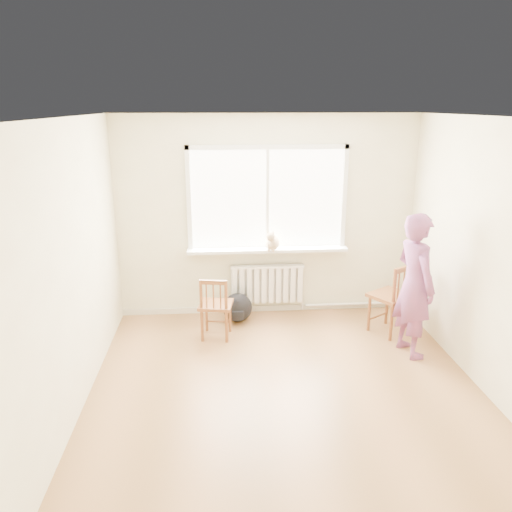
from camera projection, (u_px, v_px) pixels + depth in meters
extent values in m
plane|color=#A06E41|center=(288.00, 400.00, 4.94)|extent=(4.50, 4.50, 0.00)
plane|color=white|center=(295.00, 118.00, 4.15)|extent=(4.50, 4.50, 0.00)
cube|color=beige|center=(267.00, 217.00, 6.69)|extent=(4.00, 0.01, 2.70)
cube|color=white|center=(267.00, 199.00, 6.60)|extent=(2.00, 0.02, 1.30)
cube|color=white|center=(268.00, 147.00, 6.38)|extent=(2.12, 0.05, 0.06)
cube|color=white|center=(189.00, 201.00, 6.50)|extent=(0.06, 0.05, 1.42)
cube|color=white|center=(344.00, 198.00, 6.65)|extent=(0.06, 0.05, 1.42)
cube|color=white|center=(267.00, 199.00, 6.58)|extent=(0.04, 0.05, 1.30)
cube|color=white|center=(268.00, 250.00, 6.71)|extent=(2.15, 0.22, 0.04)
cube|color=white|center=(267.00, 283.00, 6.91)|extent=(1.00, 0.02, 0.55)
cube|color=white|center=(267.00, 285.00, 6.86)|extent=(1.00, 0.10, 0.51)
cube|color=white|center=(267.00, 267.00, 6.79)|extent=(1.00, 0.12, 0.03)
cylinder|color=silver|center=(354.00, 304.00, 7.10)|extent=(1.40, 0.04, 0.04)
cube|color=beige|center=(266.00, 308.00, 7.06)|extent=(4.00, 0.03, 0.08)
cube|color=brown|center=(216.00, 305.00, 6.17)|extent=(0.46, 0.44, 0.04)
cylinder|color=brown|center=(230.00, 316.00, 6.36)|extent=(0.03, 0.03, 0.43)
cylinder|color=brown|center=(207.00, 315.00, 6.39)|extent=(0.03, 0.03, 0.43)
cylinder|color=brown|center=(227.00, 326.00, 6.08)|extent=(0.03, 0.03, 0.43)
cylinder|color=brown|center=(202.00, 325.00, 6.10)|extent=(0.03, 0.03, 0.43)
cylinder|color=brown|center=(226.00, 312.00, 6.02)|extent=(0.04, 0.04, 0.81)
cylinder|color=brown|center=(202.00, 311.00, 6.05)|extent=(0.04, 0.04, 0.81)
cube|color=brown|center=(213.00, 282.00, 5.92)|extent=(0.33, 0.09, 0.05)
cylinder|color=brown|center=(220.00, 296.00, 5.97)|extent=(0.02, 0.02, 0.32)
cylinder|color=brown|center=(213.00, 296.00, 5.97)|extent=(0.02, 0.02, 0.32)
cylinder|color=brown|center=(206.00, 295.00, 5.98)|extent=(0.02, 0.02, 0.32)
cube|color=brown|center=(391.00, 296.00, 6.28)|extent=(0.63, 0.62, 0.04)
cylinder|color=brown|center=(387.00, 306.00, 6.59)|extent=(0.04, 0.04, 0.49)
cylinder|color=brown|center=(369.00, 313.00, 6.38)|extent=(0.04, 0.04, 0.49)
cylinder|color=brown|center=(409.00, 315.00, 6.32)|extent=(0.04, 0.04, 0.49)
cylinder|color=brown|center=(391.00, 322.00, 6.12)|extent=(0.04, 0.04, 0.49)
cylinder|color=brown|center=(411.00, 299.00, 6.25)|extent=(0.04, 0.04, 0.93)
cylinder|color=brown|center=(393.00, 305.00, 6.05)|extent=(0.04, 0.04, 0.93)
cube|color=brown|center=(405.00, 269.00, 6.02)|extent=(0.34, 0.24, 0.06)
cylinder|color=brown|center=(409.00, 282.00, 6.14)|extent=(0.02, 0.02, 0.37)
cylinder|color=brown|center=(404.00, 284.00, 6.08)|extent=(0.02, 0.02, 0.37)
cylinder|color=brown|center=(398.00, 286.00, 6.03)|extent=(0.02, 0.02, 0.37)
imported|color=#C24056|center=(415.00, 285.00, 5.65)|extent=(0.53, 0.69, 1.68)
ellipsoid|color=beige|center=(272.00, 242.00, 6.61)|extent=(0.27, 0.33, 0.21)
sphere|color=beige|center=(271.00, 237.00, 6.44)|extent=(0.12, 0.12, 0.12)
cone|color=beige|center=(268.00, 232.00, 6.43)|extent=(0.04, 0.04, 0.05)
cone|color=beige|center=(273.00, 232.00, 6.42)|extent=(0.04, 0.04, 0.05)
cylinder|color=beige|center=(274.00, 244.00, 6.77)|extent=(0.08, 0.19, 0.03)
cylinder|color=beige|center=(269.00, 248.00, 6.53)|extent=(0.03, 0.03, 0.11)
cylinder|color=beige|center=(273.00, 248.00, 6.52)|extent=(0.03, 0.03, 0.11)
ellipsoid|color=black|center=(237.00, 308.00, 6.67)|extent=(0.42, 0.33, 0.40)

